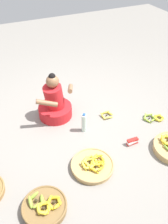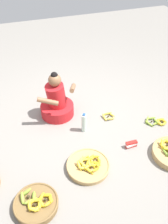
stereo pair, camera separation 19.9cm
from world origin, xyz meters
name	(u,v)px [view 1 (the left image)]	position (x,y,z in m)	size (l,w,h in m)	color
ground_plane	(79,122)	(0.00, 0.00, 0.00)	(10.00, 10.00, 0.00)	gray
vendor_woman_front	(55,103)	(-0.27, 0.30, 0.24)	(0.68, 0.54, 0.76)	red
banana_basket_mid_right	(92,165)	(-0.18, -0.86, 0.04)	(0.54, 0.54, 0.14)	tan
banana_basket_front_left	(45,207)	(-0.90, -1.15, 0.06)	(0.49, 0.49, 0.16)	brown
loose_bananas_back_left	(155,118)	(1.11, -0.43, 0.03)	(0.33, 0.26, 0.08)	yellow
loose_bananas_near_vendor	(107,115)	(0.46, -0.05, 0.03)	(0.19, 0.19, 0.07)	yellow
water_bottle	(84,123)	(0.00, -0.20, 0.15)	(0.08, 0.08, 0.32)	silver
packet_carton_stack	(132,142)	(0.50, -0.73, 0.04)	(0.16, 0.07, 0.09)	red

